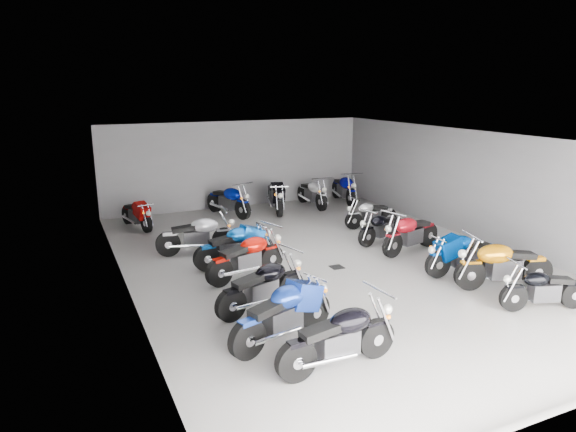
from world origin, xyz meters
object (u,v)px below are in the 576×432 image
(motorcycle_right_b, at_px, (503,265))
(motorcycle_right_f, at_px, (370,214))
(motorcycle_left_f, at_px, (198,235))
(motorcycle_right_c, at_px, (463,254))
(motorcycle_left_a, at_px, (339,338))
(motorcycle_back_c, at_px, (229,201))
(motorcycle_left_c, at_px, (263,286))
(motorcycle_back_f, at_px, (344,189))
(motorcycle_right_a, at_px, (543,289))
(motorcycle_left_e, at_px, (235,246))
(drain_grate, at_px, (337,267))
(motorcycle_left_b, at_px, (284,314))
(motorcycle_right_d, at_px, (410,233))
(motorcycle_left_d, at_px, (247,257))
(motorcycle_back_d, at_px, (275,196))
(motorcycle_back_a, at_px, (137,214))
(motorcycle_right_e, at_px, (383,227))
(motorcycle_back_e, at_px, (312,193))

(motorcycle_right_b, height_order, motorcycle_right_f, motorcycle_right_b)
(motorcycle_left_f, distance_m, motorcycle_right_c, 6.86)
(motorcycle_left_a, bearing_deg, motorcycle_left_f, -179.12)
(motorcycle_back_c, bearing_deg, motorcycle_left_c, 56.44)
(motorcycle_left_a, xyz_separation_m, motorcycle_back_f, (6.32, 10.47, 0.03))
(motorcycle_left_a, height_order, motorcycle_right_f, motorcycle_left_a)
(motorcycle_right_a, xyz_separation_m, motorcycle_back_c, (-3.34, 10.13, 0.10))
(motorcycle_left_e, height_order, motorcycle_right_b, motorcycle_right_b)
(drain_grate, distance_m, motorcycle_left_e, 2.62)
(motorcycle_left_e, relative_size, motorcycle_right_f, 1.16)
(motorcycle_left_b, height_order, motorcycle_right_c, motorcycle_left_b)
(motorcycle_right_a, relative_size, motorcycle_back_c, 0.83)
(motorcycle_right_c, bearing_deg, motorcycle_right_d, 6.45)
(drain_grate, distance_m, motorcycle_left_d, 2.38)
(motorcycle_left_c, bearing_deg, drain_grate, 105.62)
(motorcycle_back_c, relative_size, motorcycle_back_d, 0.94)
(motorcycle_right_d, relative_size, motorcycle_back_d, 0.93)
(motorcycle_left_c, relative_size, motorcycle_back_a, 1.11)
(motorcycle_right_a, distance_m, motorcycle_right_e, 5.21)
(drain_grate, xyz_separation_m, motorcycle_right_d, (2.45, 0.25, 0.53))
(motorcycle_right_c, distance_m, motorcycle_right_d, 1.92)
(motorcycle_right_d, bearing_deg, drain_grate, 81.52)
(motorcycle_left_e, relative_size, motorcycle_right_b, 0.96)
(motorcycle_left_e, distance_m, motorcycle_right_b, 6.33)
(motorcycle_left_f, bearing_deg, motorcycle_left_c, 11.50)
(motorcycle_left_d, distance_m, motorcycle_back_d, 6.71)
(motorcycle_right_e, height_order, motorcycle_back_a, motorcycle_back_a)
(motorcycle_left_c, bearing_deg, motorcycle_right_a, 50.42)
(motorcycle_right_a, xyz_separation_m, motorcycle_back_f, (1.42, 10.26, 0.11))
(drain_grate, bearing_deg, motorcycle_right_e, 29.31)
(motorcycle_back_a, bearing_deg, motorcycle_back_e, 166.51)
(motorcycle_left_d, height_order, motorcycle_back_a, motorcycle_left_d)
(motorcycle_left_c, bearing_deg, motorcycle_back_c, 151.37)
(drain_grate, distance_m, motorcycle_back_f, 7.48)
(drain_grate, relative_size, motorcycle_left_a, 0.14)
(drain_grate, height_order, motorcycle_right_c, motorcycle_right_c)
(motorcycle_right_a, height_order, motorcycle_right_e, motorcycle_right_e)
(motorcycle_right_f, bearing_deg, motorcycle_right_e, 160.37)
(motorcycle_left_b, bearing_deg, motorcycle_back_a, 169.81)
(motorcycle_right_c, relative_size, motorcycle_right_f, 1.14)
(motorcycle_left_c, relative_size, motorcycle_back_c, 0.96)
(motorcycle_left_c, relative_size, motorcycle_right_c, 0.99)
(motorcycle_left_b, distance_m, motorcycle_left_f, 5.54)
(motorcycle_left_d, height_order, motorcycle_left_e, motorcycle_left_d)
(motorcycle_left_b, xyz_separation_m, motorcycle_right_b, (5.51, 0.26, 0.01))
(motorcycle_right_f, bearing_deg, motorcycle_left_d, 118.38)
(motorcycle_left_a, bearing_deg, motorcycle_left_d, 175.69)
(motorcycle_left_e, relative_size, motorcycle_back_f, 0.94)
(motorcycle_left_a, relative_size, motorcycle_right_c, 1.04)
(motorcycle_left_a, height_order, motorcycle_back_a, motorcycle_left_a)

